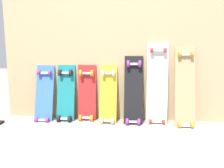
{
  "coord_description": "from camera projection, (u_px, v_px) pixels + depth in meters",
  "views": [
    {
      "loc": [
        0.24,
        -2.43,
        0.8
      ],
      "look_at": [
        0.0,
        -0.07,
        0.42
      ],
      "focal_mm": 36.34,
      "sensor_mm": 36.0,
      "label": 1
    }
  ],
  "objects": [
    {
      "name": "skateboard_natural",
      "position": [
        185.0,
        90.0,
        2.35
      ],
      "size": [
        0.2,
        0.26,
        0.89
      ],
      "color": "tan",
      "rests_on": "ground"
    },
    {
      "name": "skateboard_red",
      "position": [
        87.0,
        95.0,
        2.52
      ],
      "size": [
        0.2,
        0.15,
        0.67
      ],
      "color": "#B22626",
      "rests_on": "ground"
    },
    {
      "name": "skateboard_white",
      "position": [
        157.0,
        86.0,
        2.42
      ],
      "size": [
        0.22,
        0.16,
        0.93
      ],
      "color": "silver",
      "rests_on": "ground"
    },
    {
      "name": "skateboard_yellow",
      "position": [
        108.0,
        97.0,
        2.45
      ],
      "size": [
        0.19,
        0.22,
        0.67
      ],
      "color": "gold",
      "rests_on": "ground"
    },
    {
      "name": "plywood_wall_panel",
      "position": [
        113.0,
        43.0,
        2.48
      ],
      "size": [
        2.47,
        0.04,
        1.7
      ],
      "primitive_type": "cube",
      "color": "tan",
      "rests_on": "ground"
    },
    {
      "name": "skateboard_teal",
      "position": [
        66.0,
        96.0,
        2.51
      ],
      "size": [
        0.2,
        0.2,
        0.67
      ],
      "color": "#197A7F",
      "rests_on": "ground"
    },
    {
      "name": "ground_plane",
      "position": [
        113.0,
        120.0,
        2.54
      ],
      "size": [
        12.0,
        12.0,
        0.0
      ],
      "primitive_type": "plane",
      "color": "#9E9991"
    },
    {
      "name": "skateboard_blue",
      "position": [
        44.0,
        96.0,
        2.53
      ],
      "size": [
        0.2,
        0.22,
        0.68
      ],
      "color": "#386BAD",
      "rests_on": "ground"
    },
    {
      "name": "skateboard_black",
      "position": [
        133.0,
        93.0,
        2.42
      ],
      "size": [
        0.2,
        0.24,
        0.78
      ],
      "color": "black",
      "rests_on": "ground"
    }
  ]
}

